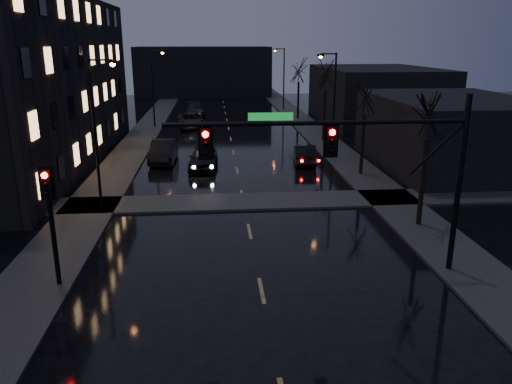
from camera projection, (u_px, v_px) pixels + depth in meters
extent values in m
cube|color=#2D2D2B|center=(134.00, 146.00, 43.36)|extent=(3.00, 140.00, 0.12)
cube|color=#2D2D2B|center=(327.00, 143.00, 44.77)|extent=(3.00, 140.00, 0.12)
cube|color=#2D2D2B|center=(244.00, 202.00, 28.33)|extent=(40.00, 3.00, 0.12)
cube|color=black|center=(7.00, 82.00, 36.22)|extent=(12.00, 30.00, 12.00)
cube|color=black|center=(451.00, 132.00, 36.05)|extent=(10.00, 14.00, 5.00)
cube|color=black|center=(376.00, 94.00, 57.02)|extent=(12.00, 18.00, 6.00)
cube|color=black|center=(204.00, 71.00, 83.69)|extent=(22.00, 10.00, 8.00)
cylinder|color=black|center=(459.00, 187.00, 18.90)|extent=(0.22, 0.22, 7.00)
cylinder|color=black|center=(318.00, 123.00, 17.72)|extent=(11.00, 0.16, 0.16)
cylinder|color=black|center=(437.00, 148.00, 18.38)|extent=(2.05, 0.10, 2.05)
cube|color=#0C591E|center=(271.00, 117.00, 17.51)|extent=(1.60, 0.04, 0.28)
cube|color=black|center=(206.00, 143.00, 17.58)|extent=(0.35, 0.28, 1.05)
sphere|color=#FF0705|center=(205.00, 134.00, 17.33)|extent=(0.22, 0.22, 0.22)
cube|color=black|center=(331.00, 141.00, 17.95)|extent=(0.35, 0.28, 1.05)
sphere|color=#FF0705|center=(333.00, 132.00, 17.70)|extent=(0.22, 0.22, 0.22)
cylinder|color=black|center=(53.00, 231.00, 18.03)|extent=(0.18, 0.18, 4.40)
cube|color=black|center=(47.00, 183.00, 17.51)|extent=(0.35, 0.28, 1.05)
sphere|color=#FF0705|center=(44.00, 175.00, 17.26)|extent=(0.22, 0.22, 0.22)
cylinder|color=black|center=(422.00, 183.00, 24.11)|extent=(0.24, 0.24, 4.40)
cylinder|color=black|center=(362.00, 145.00, 33.69)|extent=(0.24, 0.24, 4.12)
cylinder|color=black|center=(324.00, 116.00, 45.05)|extent=(0.24, 0.24, 4.68)
cylinder|color=black|center=(298.00, 101.00, 58.46)|extent=(0.24, 0.24, 4.29)
cylinder|color=black|center=(95.00, 137.00, 26.07)|extent=(0.16, 0.16, 8.00)
cylinder|color=black|center=(100.00, 60.00, 24.99)|extent=(1.20, 0.10, 0.10)
cube|color=black|center=(112.00, 62.00, 25.07)|extent=(0.50, 0.25, 0.15)
sphere|color=orange|center=(113.00, 64.00, 25.10)|extent=(0.28, 0.28, 0.28)
cylinder|color=black|center=(153.00, 90.00, 51.82)|extent=(0.16, 0.16, 8.00)
cylinder|color=black|center=(156.00, 51.00, 50.74)|extent=(1.20, 0.10, 0.10)
cube|color=black|center=(162.00, 52.00, 50.82)|extent=(0.50, 0.25, 0.15)
sphere|color=orange|center=(162.00, 53.00, 50.85)|extent=(0.28, 0.28, 0.28)
cylinder|color=black|center=(334.00, 106.00, 38.80)|extent=(0.16, 0.16, 8.00)
cylinder|color=black|center=(328.00, 54.00, 37.63)|extent=(1.20, 0.10, 0.10)
cube|color=black|center=(321.00, 55.00, 37.60)|extent=(0.50, 0.25, 0.15)
sphere|color=orange|center=(321.00, 57.00, 37.63)|extent=(0.28, 0.28, 0.28)
cylinder|color=black|center=(284.00, 80.00, 65.51)|extent=(0.16, 0.16, 8.00)
cylinder|color=black|center=(280.00, 49.00, 64.33)|extent=(1.20, 0.10, 0.10)
cube|color=black|center=(275.00, 50.00, 64.31)|extent=(0.50, 0.25, 0.15)
sphere|color=orange|center=(275.00, 50.00, 64.34)|extent=(0.28, 0.28, 0.28)
imported|color=black|center=(203.00, 158.00, 35.76)|extent=(2.25, 4.85, 1.61)
imported|color=black|center=(164.00, 151.00, 37.76)|extent=(1.91, 5.10, 1.66)
imported|color=black|center=(191.00, 120.00, 52.75)|extent=(3.18, 6.01, 1.61)
imported|color=black|center=(195.00, 109.00, 61.34)|extent=(2.82, 5.68, 1.59)
imported|color=black|center=(305.00, 154.00, 37.33)|extent=(2.02, 4.49, 1.43)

